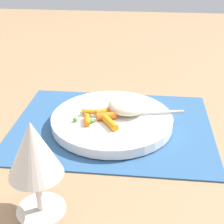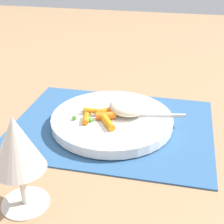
% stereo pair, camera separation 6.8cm
% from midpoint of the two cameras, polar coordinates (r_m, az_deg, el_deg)
% --- Properties ---
extents(ground_plane, '(2.40, 2.40, 0.00)m').
position_cam_midpoint_polar(ground_plane, '(0.71, 2.75, -2.63)').
color(ground_plane, '#997551').
extents(placemat, '(0.42, 0.32, 0.01)m').
position_cam_midpoint_polar(placemat, '(0.71, 2.75, -2.42)').
color(placemat, '#2D5684').
rests_on(placemat, ground_plane).
extents(plate, '(0.25, 0.25, 0.02)m').
position_cam_midpoint_polar(plate, '(0.70, 2.78, -1.51)').
color(plate, white).
rests_on(plate, placemat).
extents(rice_mound, '(0.08, 0.08, 0.03)m').
position_cam_midpoint_polar(rice_mound, '(0.70, 5.54, 0.93)').
color(rice_mound, beige).
rests_on(rice_mound, plate).
extents(carrot_portion, '(0.08, 0.09, 0.02)m').
position_cam_midpoint_polar(carrot_portion, '(0.68, 1.03, -0.72)').
color(carrot_portion, orange).
rests_on(carrot_portion, plate).
extents(pea_scatter, '(0.04, 0.05, 0.01)m').
position_cam_midpoint_polar(pea_scatter, '(0.69, -1.66, -0.74)').
color(pea_scatter, '#4FA241').
rests_on(pea_scatter, plate).
extents(fork, '(0.20, 0.05, 0.01)m').
position_cam_midpoint_polar(fork, '(0.70, 5.49, -0.61)').
color(fork, silver).
rests_on(fork, plate).
extents(wine_glass, '(0.08, 0.08, 0.15)m').
position_cam_midpoint_polar(wine_glass, '(0.47, -12.04, -5.94)').
color(wine_glass, silver).
rests_on(wine_glass, ground_plane).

